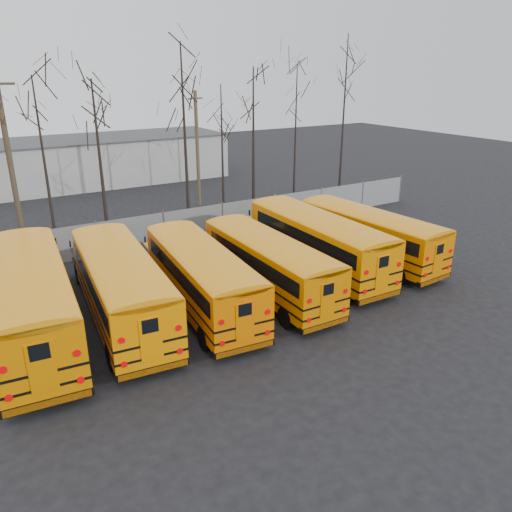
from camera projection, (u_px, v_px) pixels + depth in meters
ground at (272, 325)px, 20.88m from camera, size 120.00×120.00×0.00m
fence at (164, 228)px, 30.12m from camera, size 40.00×0.04×2.00m
distant_building at (104, 160)px, 46.72m from camera, size 22.00×8.00×4.00m
bus_a at (30, 294)px, 19.13m from camera, size 3.73×12.02×3.31m
bus_b at (120, 281)px, 20.63m from camera, size 3.57×11.30×3.11m
bus_c at (200, 272)px, 21.74m from camera, size 3.38×10.74×2.96m
bus_d at (267, 260)px, 23.24m from camera, size 2.53×10.38×2.89m
bus_e at (315, 238)px, 25.86m from camera, size 2.80×11.26×3.13m
bus_f at (367, 231)px, 27.32m from camera, size 3.12×10.57×2.92m
utility_pole_left at (10, 164)px, 27.47m from camera, size 1.77×0.45×9.97m
utility_pole_right at (197, 148)px, 37.70m from camera, size 1.43×0.73×8.56m
tree_2 at (46, 170)px, 27.06m from camera, size 0.26×0.26×9.76m
tree_3 at (101, 166)px, 28.89m from camera, size 0.26×0.26×9.54m
tree_4 at (185, 142)px, 31.11m from camera, size 0.26×0.26×11.55m
tree_5 at (222, 151)px, 35.67m from camera, size 0.26×0.26×9.05m
tree_6 at (253, 138)px, 37.88m from camera, size 0.26×0.26×10.19m
tree_7 at (295, 134)px, 39.56m from camera, size 0.26×0.26×10.35m
tree_8 at (343, 118)px, 40.07m from camera, size 0.26×0.26×12.54m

